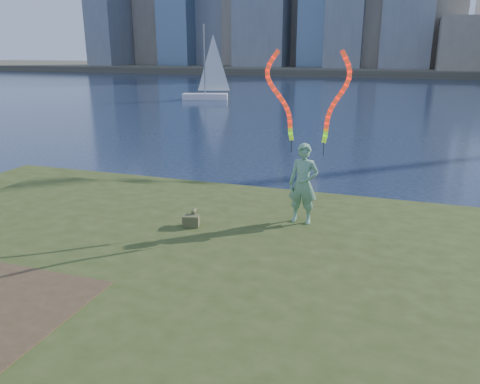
% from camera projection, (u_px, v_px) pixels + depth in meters
% --- Properties ---
extents(ground, '(320.00, 320.00, 0.00)m').
position_uv_depth(ground, '(187.00, 285.00, 9.80)').
color(ground, '#17233B').
rests_on(ground, ground).
extents(grassy_knoll, '(20.00, 18.00, 0.80)m').
position_uv_depth(grassy_knoll, '(127.00, 331.00, 7.62)').
color(grassy_knoll, '#334217').
rests_on(grassy_knoll, ground).
extents(far_shore, '(320.00, 40.00, 1.20)m').
position_uv_depth(far_shore, '(382.00, 70.00, 95.68)').
color(far_shore, '#484334').
rests_on(far_shore, ground).
extents(woman_with_ribbons, '(2.15, 0.50, 4.24)m').
position_uv_depth(woman_with_ribbons, '(305.00, 165.00, 10.70)').
color(woman_with_ribbons, '#1B6E37').
rests_on(woman_with_ribbons, grassy_knoll).
extents(canvas_bag, '(0.42, 0.47, 0.35)m').
position_uv_depth(canvas_bag, '(191.00, 220.00, 10.79)').
color(canvas_bag, '#4B4727').
rests_on(canvas_bag, grassy_knoll).
extents(sailboat, '(4.57, 2.60, 6.93)m').
position_uv_depth(sailboat, '(207.00, 87.00, 44.95)').
color(sailboat, white).
rests_on(sailboat, ground).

